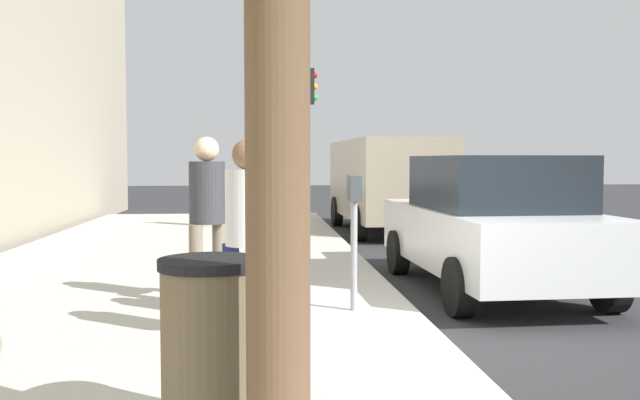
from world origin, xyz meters
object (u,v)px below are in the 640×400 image
traffic_signal (305,120)px  parking_officer (207,204)px  parking_meter (354,213)px  trash_bin (211,345)px  pedestrian_at_meter (270,221)px  pedestrian_bystander (247,223)px  parked_van_far (387,179)px  parked_sedan_near (491,223)px

traffic_signal → parking_officer: bearing=167.9°
parking_meter → trash_bin: parking_meter is taller
parking_meter → pedestrian_at_meter: size_ratio=0.84×
pedestrian_bystander → parked_van_far: 10.58m
pedestrian_bystander → traffic_signal: bearing=31.2°
pedestrian_bystander → parked_sedan_near: pedestrian_bystander is taller
pedestrian_bystander → parked_van_far: (10.11, -3.10, 0.08)m
parking_officer → trash_bin: size_ratio=1.80×
parked_sedan_near → traffic_signal: traffic_signal is taller
parking_meter → parking_officer: (0.62, 1.55, 0.07)m
parking_officer → trash_bin: (-3.75, -0.30, -0.58)m
parked_sedan_near → parking_officer: bearing=106.1°
parking_meter → parked_van_far: (9.01, -2.02, 0.09)m
pedestrian_bystander → parked_van_far: bearing=21.0°
traffic_signal → trash_bin: size_ratio=3.56×
parked_sedan_near → parked_van_far: parked_van_far is taller
parked_sedan_near → pedestrian_at_meter: bearing=125.3°
pedestrian_bystander → parked_sedan_near: bearing=-10.4°
parking_meter → pedestrian_bystander: 1.54m
pedestrian_at_meter → parked_sedan_near: size_ratio=0.38×
parking_officer → traffic_signal: (7.25, -1.56, 1.34)m
traffic_signal → trash_bin: 11.23m
parking_meter → pedestrian_bystander: (-1.10, 1.08, 0.01)m
pedestrian_at_meter → parked_sedan_near: pedestrian_at_meter is taller
parking_meter → parked_sedan_near: parked_sedan_near is taller
pedestrian_bystander → parked_sedan_near: (2.75, -3.11, -0.28)m
parking_meter → pedestrian_at_meter: 0.96m
pedestrian_bystander → traffic_signal: traffic_signal is taller
pedestrian_bystander → parking_officer: (1.72, 0.47, 0.06)m
pedestrian_at_meter → trash_bin: pedestrian_at_meter is taller
parking_meter → pedestrian_bystander: pedestrian_bystander is taller
parked_sedan_near → trash_bin: bearing=145.5°
parking_officer → traffic_signal: 7.54m
parking_meter → parked_sedan_near: (1.65, -2.02, -0.27)m
parking_meter → parking_officer: bearing=68.3°
parking_officer → parked_van_far: size_ratio=0.35×
parked_van_far → trash_bin: bearing=164.9°
parking_officer → trash_bin: parking_officer is taller
parking_meter → traffic_signal: size_ratio=0.39×
parking_meter → parking_officer: parking_officer is taller
pedestrian_at_meter → parked_van_far: size_ratio=0.32×
pedestrian_at_meter → parked_van_far: 9.84m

